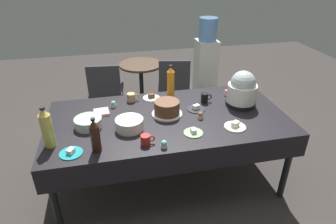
{
  "coord_description": "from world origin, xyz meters",
  "views": [
    {
      "loc": [
        -0.49,
        -2.27,
        2.09
      ],
      "look_at": [
        0.0,
        0.0,
        0.8
      ],
      "focal_mm": 30.87,
      "sensor_mm": 36.0,
      "label": 1
    }
  ],
  "objects_px": {
    "soda_bottle_cola": "(95,136)",
    "cupcake_cocoa": "(164,144)",
    "round_cafe_table": "(141,78)",
    "potluck_table": "(168,122)",
    "coffee_mug_black": "(205,98)",
    "maroon_chair_left": "(106,88)",
    "glass_salad_bowl": "(88,122)",
    "soda_bottle_orange_juice": "(171,82)",
    "dessert_plate_teal": "(71,153)",
    "maroon_chair_right": "(174,82)",
    "soda_bottle_ginger_ale": "(47,128)",
    "ceramic_snack_bowl": "(129,124)",
    "coffee_mug_tan": "(131,97)",
    "slow_cooker": "(242,90)",
    "frosted_layer_cake": "(167,108)",
    "dessert_plate_cream": "(235,126)",
    "cupcake_vanilla": "(113,104)",
    "water_cooler": "(206,60)",
    "coffee_mug_red": "(146,140)",
    "dessert_plate_charcoal": "(196,108)",
    "dessert_plate_sage": "(193,132)",
    "dessert_plate_white": "(151,97)",
    "cupcake_lemon": "(226,92)",
    "cupcake_rose": "(201,115)"
  },
  "relations": [
    {
      "from": "slow_cooker",
      "to": "round_cafe_table",
      "type": "xyz_separation_m",
      "value": [
        -0.81,
        1.51,
        -0.42
      ]
    },
    {
      "from": "cupcake_vanilla",
      "to": "coffee_mug_red",
      "type": "height_order",
      "value": "coffee_mug_red"
    },
    {
      "from": "dessert_plate_charcoal",
      "to": "dessert_plate_cream",
      "type": "xyz_separation_m",
      "value": [
        0.24,
        -0.38,
        0.0
      ]
    },
    {
      "from": "soda_bottle_cola",
      "to": "cupcake_cocoa",
      "type": "bearing_deg",
      "value": -8.65
    },
    {
      "from": "dessert_plate_charcoal",
      "to": "maroon_chair_left",
      "type": "xyz_separation_m",
      "value": [
        -0.85,
        1.29,
        -0.27
      ]
    },
    {
      "from": "dessert_plate_cream",
      "to": "dessert_plate_charcoal",
      "type": "bearing_deg",
      "value": 121.92
    },
    {
      "from": "dessert_plate_charcoal",
      "to": "cupcake_cocoa",
      "type": "distance_m",
      "value": 0.7
    },
    {
      "from": "slow_cooker",
      "to": "coffee_mug_red",
      "type": "height_order",
      "value": "slow_cooker"
    },
    {
      "from": "coffee_mug_black",
      "to": "maroon_chair_left",
      "type": "xyz_separation_m",
      "value": [
        -0.99,
        1.16,
        -0.31
      ]
    },
    {
      "from": "dessert_plate_teal",
      "to": "soda_bottle_cola",
      "type": "bearing_deg",
      "value": 0.75
    },
    {
      "from": "soda_bottle_orange_juice",
      "to": "dessert_plate_teal",
      "type": "bearing_deg",
      "value": -139.12
    },
    {
      "from": "dessert_plate_charcoal",
      "to": "water_cooler",
      "type": "distance_m",
      "value": 2.01
    },
    {
      "from": "soda_bottle_cola",
      "to": "round_cafe_table",
      "type": "height_order",
      "value": "soda_bottle_cola"
    },
    {
      "from": "frosted_layer_cake",
      "to": "dessert_plate_cream",
      "type": "bearing_deg",
      "value": -33.05
    },
    {
      "from": "water_cooler",
      "to": "frosted_layer_cake",
      "type": "bearing_deg",
      "value": -118.88
    },
    {
      "from": "maroon_chair_left",
      "to": "glass_salad_bowl",
      "type": "bearing_deg",
      "value": -96.4
    },
    {
      "from": "cupcake_vanilla",
      "to": "cupcake_rose",
      "type": "bearing_deg",
      "value": -27.16
    },
    {
      "from": "cupcake_cocoa",
      "to": "soda_bottle_cola",
      "type": "bearing_deg",
      "value": 171.35
    },
    {
      "from": "cupcake_rose",
      "to": "slow_cooker",
      "type": "bearing_deg",
      "value": 20.37
    },
    {
      "from": "round_cafe_table",
      "to": "potluck_table",
      "type": "bearing_deg",
      "value": -88.21
    },
    {
      "from": "dessert_plate_white",
      "to": "cupcake_lemon",
      "type": "distance_m",
      "value": 0.8
    },
    {
      "from": "maroon_chair_right",
      "to": "soda_bottle_ginger_ale",
      "type": "bearing_deg",
      "value": -130.51
    },
    {
      "from": "slow_cooker",
      "to": "dessert_plate_sage",
      "type": "bearing_deg",
      "value": -146.71
    },
    {
      "from": "soda_bottle_ginger_ale",
      "to": "maroon_chair_left",
      "type": "height_order",
      "value": "soda_bottle_ginger_ale"
    },
    {
      "from": "cupcake_cocoa",
      "to": "water_cooler",
      "type": "xyz_separation_m",
      "value": [
        1.17,
        2.4,
        -0.19
      ]
    },
    {
      "from": "soda_bottle_orange_juice",
      "to": "coffee_mug_black",
      "type": "bearing_deg",
      "value": -36.36
    },
    {
      "from": "ceramic_snack_bowl",
      "to": "coffee_mug_tan",
      "type": "distance_m",
      "value": 0.54
    },
    {
      "from": "cupcake_rose",
      "to": "maroon_chair_right",
      "type": "bearing_deg",
      "value": 86.12
    },
    {
      "from": "dessert_plate_cream",
      "to": "maroon_chair_left",
      "type": "height_order",
      "value": "maroon_chair_left"
    },
    {
      "from": "dessert_plate_cream",
      "to": "coffee_mug_red",
      "type": "xyz_separation_m",
      "value": [
        -0.8,
        -0.09,
        0.03
      ]
    },
    {
      "from": "cupcake_lemon",
      "to": "soda_bottle_orange_juice",
      "type": "relative_size",
      "value": 0.2
    },
    {
      "from": "coffee_mug_black",
      "to": "maroon_chair_left",
      "type": "bearing_deg",
      "value": 130.51
    },
    {
      "from": "frosted_layer_cake",
      "to": "coffee_mug_black",
      "type": "distance_m",
      "value": 0.46
    },
    {
      "from": "slow_cooker",
      "to": "cupcake_vanilla",
      "type": "xyz_separation_m",
      "value": [
        -1.24,
        0.22,
        -0.13
      ]
    },
    {
      "from": "cupcake_rose",
      "to": "soda_bottle_ginger_ale",
      "type": "height_order",
      "value": "soda_bottle_ginger_ale"
    },
    {
      "from": "cupcake_vanilla",
      "to": "water_cooler",
      "type": "relative_size",
      "value": 0.05
    },
    {
      "from": "frosted_layer_cake",
      "to": "maroon_chair_right",
      "type": "height_order",
      "value": "frosted_layer_cake"
    },
    {
      "from": "dessert_plate_teal",
      "to": "soda_bottle_cola",
      "type": "height_order",
      "value": "soda_bottle_cola"
    },
    {
      "from": "dessert_plate_cream",
      "to": "cupcake_vanilla",
      "type": "distance_m",
      "value": 1.18
    },
    {
      "from": "cupcake_vanilla",
      "to": "cupcake_cocoa",
      "type": "xyz_separation_m",
      "value": [
        0.35,
        -0.77,
        0.0
      ]
    },
    {
      "from": "slow_cooker",
      "to": "cupcake_vanilla",
      "type": "relative_size",
      "value": 5.3
    },
    {
      "from": "dessert_plate_sage",
      "to": "cupcake_lemon",
      "type": "distance_m",
      "value": 0.85
    },
    {
      "from": "glass_salad_bowl",
      "to": "maroon_chair_left",
      "type": "height_order",
      "value": "maroon_chair_left"
    },
    {
      "from": "frosted_layer_cake",
      "to": "dessert_plate_sage",
      "type": "relative_size",
      "value": 1.74
    },
    {
      "from": "dessert_plate_charcoal",
      "to": "cupcake_lemon",
      "type": "relative_size",
      "value": 2.61
    },
    {
      "from": "potluck_table",
      "to": "soda_bottle_ginger_ale",
      "type": "distance_m",
      "value": 1.06
    },
    {
      "from": "glass_salad_bowl",
      "to": "soda_bottle_ginger_ale",
      "type": "distance_m",
      "value": 0.39
    },
    {
      "from": "dessert_plate_sage",
      "to": "round_cafe_table",
      "type": "height_order",
      "value": "dessert_plate_sage"
    },
    {
      "from": "ceramic_snack_bowl",
      "to": "cupcake_cocoa",
      "type": "xyz_separation_m",
      "value": [
        0.24,
        -0.33,
        -0.02
      ]
    },
    {
      "from": "cupcake_cocoa",
      "to": "coffee_mug_tan",
      "type": "distance_m",
      "value": 0.88
    }
  ]
}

